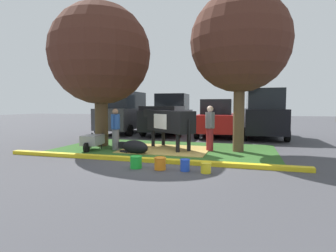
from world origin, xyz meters
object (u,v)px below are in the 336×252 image
object	(u,v)px
calf_lying	(134,147)
suv_dark_grey	(124,112)
bucket_orange	(160,163)
pickup_truck_black	(169,115)
person_handler	(210,127)
cow_holstein	(168,121)
shade_tree_right	(240,43)
wheelbarrow	(92,140)
person_visitor_near	(115,128)
bucket_green	(136,162)
bucket_yellow	(206,168)
suv_black	(263,114)
shade_tree_left	(100,55)
bucket_blue	(185,165)
sedan_red	(217,118)

from	to	relation	value
calf_lying	suv_dark_grey	world-z (taller)	suv_dark_grey
bucket_orange	pickup_truck_black	distance (m)	9.32
pickup_truck_black	person_handler	bearing A→B (deg)	-60.71
cow_holstein	shade_tree_right	bearing A→B (deg)	3.20
person_handler	wheelbarrow	distance (m)	4.43
cow_holstein	wheelbarrow	size ratio (longest dim) A/B	1.62
person_visitor_near	bucket_green	size ratio (longest dim) A/B	4.68
person_visitor_near	pickup_truck_black	world-z (taller)	pickup_truck_black
bucket_yellow	suv_black	distance (m)	8.64
bucket_yellow	wheelbarrow	bearing A→B (deg)	154.17
bucket_green	bucket_yellow	distance (m)	1.89
bucket_orange	suv_black	xyz separation A→B (m)	(3.00, 8.35, 1.10)
person_visitor_near	pickup_truck_black	size ratio (longest dim) A/B	0.29
wheelbarrow	suv_black	bearing A→B (deg)	43.93
bucket_orange	bucket_green	bearing A→B (deg)	-178.15
person_handler	person_visitor_near	size ratio (longest dim) A/B	1.07
shade_tree_right	wheelbarrow	world-z (taller)	shade_tree_right
shade_tree_left	person_handler	xyz separation A→B (m)	(4.51, -0.06, -2.86)
person_handler	suv_black	distance (m)	5.52
person_handler	bucket_yellow	world-z (taller)	person_handler
bucket_yellow	suv_dark_grey	size ratio (longest dim) A/B	0.06
bucket_blue	sedan_red	xyz separation A→B (m)	(-0.08, 8.36, 0.82)
person_visitor_near	bucket_yellow	distance (m)	4.60
pickup_truck_black	sedan_red	size ratio (longest dim) A/B	1.23
bucket_green	person_visitor_near	bearing A→B (deg)	126.97
shade_tree_left	suv_black	distance (m)	8.69
wheelbarrow	suv_dark_grey	distance (m)	6.58
cow_holstein	calf_lying	bearing A→B (deg)	-123.92
person_handler	suv_dark_grey	distance (m)	7.91
person_visitor_near	shade_tree_right	bearing A→B (deg)	12.01
suv_dark_grey	pickup_truck_black	world-z (taller)	suv_dark_grey
shade_tree_right	person_handler	bearing A→B (deg)	-170.12
bucket_yellow	bucket_blue	bearing A→B (deg)	173.13
shade_tree_right	cow_holstein	bearing A→B (deg)	-176.80
shade_tree_left	sedan_red	xyz separation A→B (m)	(4.22, 5.07, -2.78)
shade_tree_right	pickup_truck_black	bearing A→B (deg)	127.30
bucket_blue	sedan_red	world-z (taller)	sedan_red
bucket_green	bucket_orange	bearing A→B (deg)	1.85
suv_dark_grey	pickup_truck_black	xyz separation A→B (m)	(2.71, 0.47, -0.16)
shade_tree_right	bucket_green	bearing A→B (deg)	-126.49
shade_tree_left	sedan_red	size ratio (longest dim) A/B	1.31
bucket_green	sedan_red	world-z (taller)	sedan_red
calf_lying	person_handler	bearing A→B (deg)	27.07
cow_holstein	sedan_red	bearing A→B (deg)	75.58
cow_holstein	wheelbarrow	bearing A→B (deg)	-157.56
calf_lying	pickup_truck_black	distance (m)	7.07
shade_tree_right	sedan_red	bearing A→B (deg)	104.76
sedan_red	suv_dark_grey	bearing A→B (deg)	178.87
shade_tree_left	pickup_truck_black	size ratio (longest dim) A/B	1.07
shade_tree_right	cow_holstein	world-z (taller)	shade_tree_right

